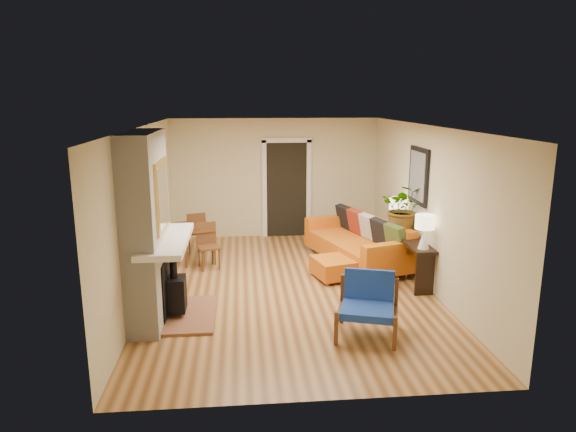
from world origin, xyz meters
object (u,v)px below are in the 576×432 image
blue_chair (368,301)px  lamp_near (425,228)px  houseplant (404,208)px  sofa (360,242)px  lamp_far (397,209)px  ottoman (336,267)px  dining_table (198,232)px  console_table (408,245)px

blue_chair → lamp_near: (1.20, 1.33, 0.63)m
blue_chair → houseplant: bearing=62.8°
sofa → lamp_far: 0.92m
ottoman → lamp_near: bearing=-31.8°
dining_table → lamp_far: (3.66, -0.63, 0.52)m
sofa → lamp_far: (0.63, -0.16, 0.66)m
blue_chair → sofa: bearing=78.7°
ottoman → lamp_near: (1.24, -0.77, 0.86)m
dining_table → lamp_far: size_ratio=2.89×
console_table → houseplant: bearing=92.1°
console_table → lamp_near: bearing=-90.0°
blue_chair → dining_table: (-2.45, 3.36, 0.10)m
lamp_near → houseplant: size_ratio=0.62×
houseplant → ottoman: bearing=-169.7°
sofa → houseplant: 1.13m
blue_chair → console_table: bearing=59.6°
sofa → console_table: 1.06m
lamp_far → houseplant: houseplant is taller
sofa → ottoman: (-0.61, -0.80, -0.20)m
lamp_far → houseplant: 0.43m
console_table → houseplant: (-0.01, 0.27, 0.58)m
ottoman → dining_table: bearing=152.4°
houseplant → sofa: bearing=137.1°
console_table → lamp_near: size_ratio=3.43×
sofa → dining_table: size_ratio=1.63×
sofa → lamp_near: size_ratio=4.71×
ottoman → blue_chair: 2.11m
dining_table → lamp_far: bearing=-9.7°
console_table → blue_chair: bearing=-120.4°
ottoman → houseplant: 1.57m
sofa → lamp_far: bearing=-14.0°
ottoman → houseplant: houseplant is taller
blue_chair → lamp_far: size_ratio=1.77×
sofa → lamp_near: 1.81m
blue_chair → dining_table: dining_table is taller
dining_table → console_table: size_ratio=0.84×
lamp_far → console_table: bearing=-90.0°
lamp_near → console_table: bearing=90.0°
sofa → ottoman: 1.02m
console_table → lamp_far: bearing=90.0°
dining_table → lamp_near: bearing=-29.1°
sofa → dining_table: (-3.03, 0.47, 0.13)m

